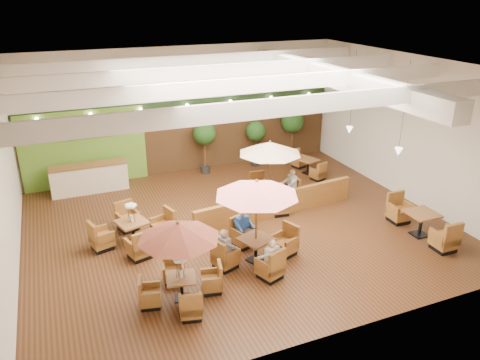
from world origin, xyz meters
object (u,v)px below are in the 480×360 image
table_0 (179,247)px  topiary_2 (292,123)px  table_2 (270,161)px  table_5 (308,166)px  booth_divider (277,204)px  service_counter (89,178)px  table_4 (421,224)px  topiary_1 (256,133)px  diner_2 (225,245)px  diner_4 (291,182)px  table_3 (133,231)px  diner_0 (270,255)px  topiary_0 (204,136)px  diner_1 (243,225)px  diner_3 (280,195)px  table_1 (256,206)px

table_0 → topiary_2: topiary_2 is taller
table_2 → table_5: table_2 is taller
booth_divider → service_counter: bearing=134.7°
table_4 → table_5: bearing=96.7°
topiary_1 → diner_2: 8.81m
table_2 → diner_4: (0.93, -0.00, -0.98)m
table_3 → diner_2: table_3 is taller
diner_0 → service_counter: bearing=89.2°
topiary_1 → topiary_2: bearing=0.0°
table_4 → table_2: bearing=132.7°
booth_divider → table_2: size_ratio=2.56×
diner_4 → topiary_0: bearing=33.1°
service_counter → diner_1: bearing=-57.7°
diner_3 → topiary_2: bearing=65.2°
table_2 → diner_4: table_2 is taller
table_3 → diner_1: bearing=-41.4°
table_0 → table_3: size_ratio=0.85×
diner_2 → table_0: bearing=-77.5°
diner_2 → diner_4: size_ratio=1.01×
topiary_1 → table_5: bearing=-45.9°
diner_3 → diner_4: bearing=52.4°
service_counter → topiary_0: 5.14m
table_3 → table_5: (8.40, 3.26, -0.11)m
table_0 → table_3: (-0.63, 3.47, -1.16)m
service_counter → booth_divider: size_ratio=0.46×
table_5 → diner_1: (-5.18, -4.79, 0.44)m
service_counter → table_2: table_2 is taller
topiary_1 → diner_4: (-0.35, -4.10, -0.81)m
table_2 → table_5: size_ratio=1.08×
table_0 → topiary_1: table_0 is taller
diner_1 → diner_2: 1.39m
table_4 → service_counter: bearing=142.2°
topiary_1 → diner_3: 5.26m
table_0 → topiary_0: 9.25m
table_1 → diner_2: (-0.98, -0.00, -1.06)m
table_1 → table_5: table_1 is taller
service_counter → table_3: table_3 is taller
topiary_0 → diner_1: topiary_0 is taller
service_counter → diner_1: (4.06, -6.41, 0.18)m
service_counter → table_1: (4.06, -7.40, 1.24)m
service_counter → topiary_0: bearing=2.3°
table_0 → table_4: size_ratio=0.83×
diner_4 → table_1: bearing=144.7°
diner_1 → diner_4: (3.06, 2.52, 0.01)m
diner_2 → diner_3: diner_2 is taller
booth_divider → table_5: bearing=39.4°
topiary_2 → diner_2: bearing=-129.5°
topiary_2 → diner_3: 6.04m
table_2 → topiary_2: size_ratio=1.04×
table_3 → diner_2: bearing=-64.3°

